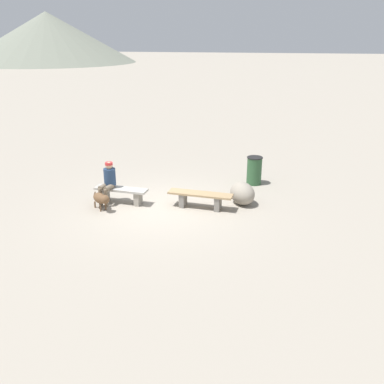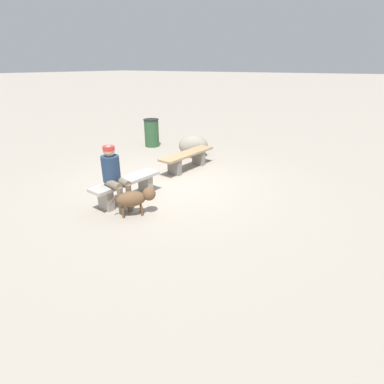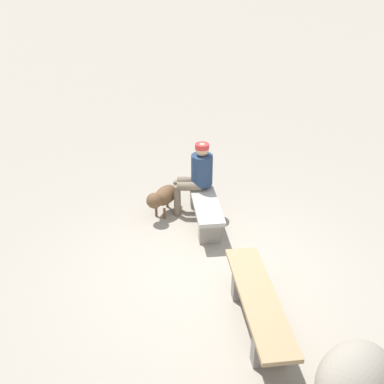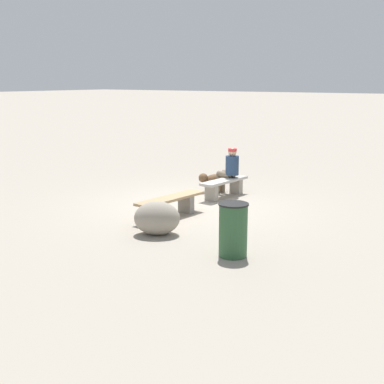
% 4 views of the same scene
% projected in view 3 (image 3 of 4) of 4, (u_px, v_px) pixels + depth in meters
% --- Properties ---
extents(ground, '(210.00, 210.00, 0.06)m').
position_uv_depth(ground, '(211.00, 272.00, 6.38)').
color(ground, '#9E9384').
extents(bench_left, '(1.93, 0.59, 0.47)m').
position_uv_depth(bench_left, '(258.00, 306.00, 5.25)').
color(bench_left, gray).
rests_on(bench_left, ground).
extents(bench_right, '(1.65, 0.54, 0.47)m').
position_uv_depth(bench_right, '(205.00, 206.00, 7.33)').
color(bench_right, gray).
rests_on(bench_right, ground).
extents(seated_person, '(0.43, 0.65, 1.27)m').
position_uv_depth(seated_person, '(197.00, 173.00, 7.43)').
color(seated_person, navy).
rests_on(seated_person, ground).
extents(dog, '(0.70, 0.65, 0.53)m').
position_uv_depth(dog, '(163.00, 197.00, 7.54)').
color(dog, brown).
rests_on(dog, ground).
extents(boulder, '(1.07, 1.14, 0.67)m').
position_uv_depth(boulder, '(355.00, 380.00, 4.32)').
color(boulder, gray).
rests_on(boulder, ground).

